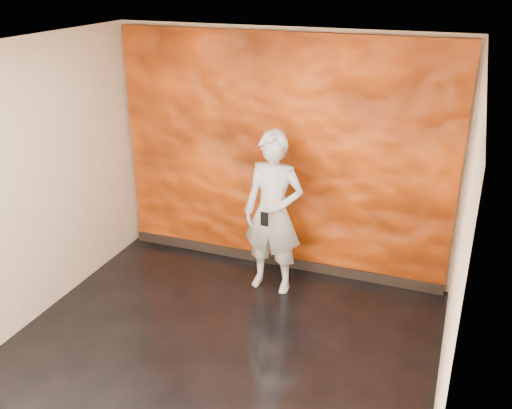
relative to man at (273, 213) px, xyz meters
name	(u,v)px	position (x,y,z in m)	size (l,w,h in m)	color
room	(207,223)	(-0.10, -1.42, 0.49)	(4.02, 4.02, 2.81)	black
feature_wall	(281,157)	(-0.10, 0.54, 0.47)	(3.90, 0.06, 2.75)	#F8570C
baseboard	(278,260)	(-0.10, 0.50, -0.85)	(3.90, 0.04, 0.12)	black
man	(273,213)	(0.00, 0.00, 0.00)	(0.67, 0.44, 1.83)	#999FA8
phone	(264,219)	(0.00, -0.29, 0.05)	(0.08, 0.02, 0.15)	black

